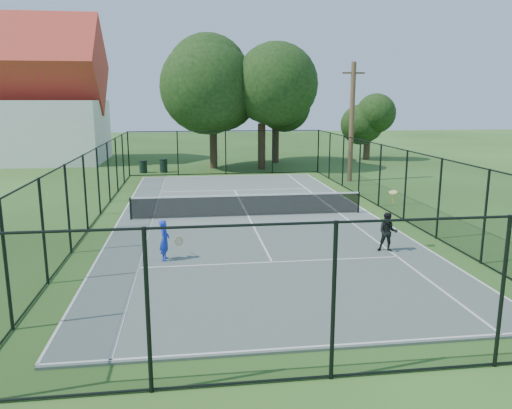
{
  "coord_description": "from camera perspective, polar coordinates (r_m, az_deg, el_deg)",
  "views": [
    {
      "loc": [
        -2.48,
        -21.08,
        5.03
      ],
      "look_at": [
        -0.05,
        -3.0,
        1.2
      ],
      "focal_mm": 35.0,
      "sensor_mm": 36.0,
      "label": 1
    }
  ],
  "objects": [
    {
      "name": "tree_near_right",
      "position": [
        40.67,
        2.27,
        11.72
      ],
      "size": [
        5.63,
        5.63,
        7.77
      ],
      "color": "#332114",
      "rests_on": "ground"
    },
    {
      "name": "trash_bin_right",
      "position": [
        35.92,
        -10.52,
        4.4
      ],
      "size": [
        0.58,
        0.58,
        0.96
      ],
      "color": "black",
      "rests_on": "ground"
    },
    {
      "name": "tennis_court",
      "position": [
        21.8,
        -0.91,
        -1.4
      ],
      "size": [
        11.0,
        24.0,
        0.06
      ],
      "primitive_type": "cube",
      "color": "slate",
      "rests_on": "ground"
    },
    {
      "name": "tree_far_right",
      "position": [
        43.88,
        12.67,
        9.2
      ],
      "size": [
        3.92,
        3.92,
        5.19
      ],
      "color": "#332114",
      "rests_on": "ground"
    },
    {
      "name": "tennis_net",
      "position": [
        21.68,
        -0.92,
        0.01
      ],
      "size": [
        10.08,
        0.08,
        0.95
      ],
      "color": "black",
      "rests_on": "tennis_court"
    },
    {
      "name": "player_blue",
      "position": [
        15.99,
        -10.39,
        -4.02
      ],
      "size": [
        0.77,
        0.52,
        1.3
      ],
      "color": "#172FC7",
      "rests_on": "tennis_court"
    },
    {
      "name": "trash_bin_left",
      "position": [
        36.02,
        -12.77,
        4.26
      ],
      "size": [
        0.58,
        0.58,
        0.88
      ],
      "color": "black",
      "rests_on": "ground"
    },
    {
      "name": "fence",
      "position": [
        21.51,
        -0.93,
        2.42
      ],
      "size": [
        13.1,
        26.1,
        3.0
      ],
      "color": "black",
      "rests_on": "ground"
    },
    {
      "name": "tree_near_mid",
      "position": [
        36.79,
        0.66,
        11.56
      ],
      "size": [
        6.01,
        6.01,
        7.86
      ],
      "color": "#332114",
      "rests_on": "ground"
    },
    {
      "name": "player_black",
      "position": [
        17.16,
        14.84,
        -3.06
      ],
      "size": [
        0.82,
        0.84,
        2.02
      ],
      "color": "black",
      "rests_on": "tennis_court"
    },
    {
      "name": "ground",
      "position": [
        21.81,
        -0.91,
        -1.47
      ],
      "size": [
        120.0,
        120.0,
        0.0
      ],
      "primitive_type": "plane",
      "color": "#2E4D1A"
    },
    {
      "name": "building",
      "position": [
        45.46,
        -26.76,
        10.5
      ],
      "size": [
        15.3,
        8.15,
        11.87
      ],
      "color": "silver",
      "rests_on": "ground"
    },
    {
      "name": "tree_near_left",
      "position": [
        37.43,
        -5.01,
        13.77
      ],
      "size": [
        7.85,
        7.85,
        10.24
      ],
      "color": "#332114",
      "rests_on": "ground"
    },
    {
      "name": "utility_pole",
      "position": [
        31.72,
        10.88,
        9.26
      ],
      "size": [
        1.4,
        0.3,
        7.29
      ],
      "color": "#4C3823",
      "rests_on": "ground"
    }
  ]
}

